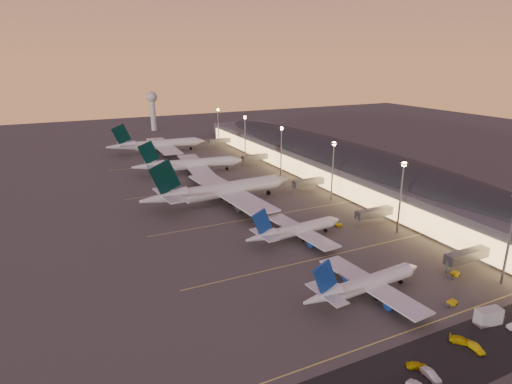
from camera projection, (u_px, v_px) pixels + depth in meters
The scene contains 19 objects.
ground at pixel (312, 252), 137.28m from camera, with size 700.00×700.00×0.00m, color #403D3A.
airliner_narrow_south at pixel (365, 284), 110.38m from camera, with size 39.00×34.91×13.93m.
airliner_narrow_north at pixel (296, 230), 144.99m from camera, with size 38.59×34.59×13.78m.
airliner_wide_near at pixel (221, 191), 180.84m from camera, with size 68.83×62.86×22.02m.
airliner_wide_mid at pixel (189, 164), 228.10m from camera, with size 59.60×54.63×19.06m.
airliner_wide_far at pixel (158, 145), 277.51m from camera, with size 63.52×57.73×20.36m.
terminal_building at pixel (336, 159), 222.55m from camera, with size 56.35×255.00×17.46m.
light_masts at pixel (302, 150), 202.72m from camera, with size 2.20×217.20×25.90m.
radar_tower at pixel (152, 104), 357.73m from camera, with size 9.00×9.00×32.50m.
service_lane at pixel (459, 356), 89.27m from camera, with size 260.00×16.00×0.01m.
lane_markings at pixel (257, 213), 171.57m from camera, with size 90.00×180.36×0.00m.
baggage_tug_a at pixel (451, 304), 107.41m from camera, with size 3.83×1.92×1.10m.
baggage_tug_b at pixel (454, 275), 121.36m from camera, with size 4.38×2.50×1.23m.
baggage_tug_c at pixel (337, 225), 157.35m from camera, with size 3.69×2.89×1.04m.
catering_truck_a at pixel (490, 317), 99.80m from camera, with size 7.16×3.65×3.85m.
service_van_b at pixel (417, 365), 85.58m from camera, with size 1.66×4.12×1.40m, color #D0B206.
service_van_c at pixel (431, 375), 83.00m from camera, with size 1.57×4.50×1.48m, color silver.
service_van_d at pixel (476, 348), 90.76m from camera, with size 1.45×4.15×1.37m, color #D0B206.
service_van_f at pixel (461, 340), 93.18m from camera, with size 2.01×4.96×1.44m, color #D0B206.
Camera 1 is at (-70.83, -104.65, 59.70)m, focal length 30.00 mm.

